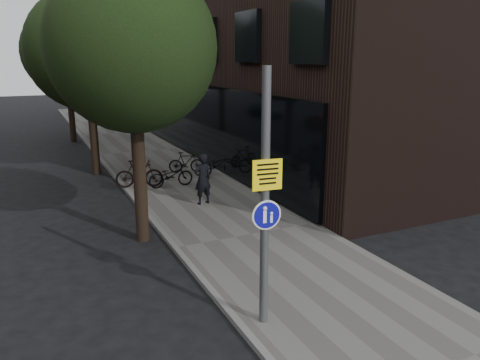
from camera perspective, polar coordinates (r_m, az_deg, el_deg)
ground at (r=10.87m, az=8.16°, el=-13.21°), size 120.00×120.00×0.00m
sidewalk at (r=19.47m, az=-7.43°, el=-0.18°), size 4.50×60.00×0.12m
curb_edge at (r=18.94m, az=-13.91°, el=-0.91°), size 0.15×60.00×0.13m
street_tree_near at (r=12.90m, az=-12.77°, el=14.63°), size 4.40×4.40×7.50m
street_tree_mid at (r=21.28m, az=-17.99°, el=14.29°), size 5.00×5.00×7.80m
street_tree_far at (r=30.22m, az=-20.34°, el=14.09°), size 5.00×5.00×7.80m
signpost at (r=8.46m, az=3.05°, el=-2.58°), size 0.56×0.16×4.82m
pedestrian at (r=16.05m, az=-4.58°, el=0.12°), size 0.71×0.54×1.77m
parked_bike_facade_near at (r=19.99m, az=-2.78°, el=1.94°), size 1.94×0.99×0.97m
parked_bike_facade_far at (r=20.58m, az=-6.57°, el=2.16°), size 1.58×0.85×0.92m
parked_bike_curb_near at (r=18.40m, az=-8.44°, el=0.58°), size 1.77×0.63×0.93m
parked_bike_curb_far at (r=18.53m, az=-12.18°, el=0.76°), size 1.88×0.94×1.09m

